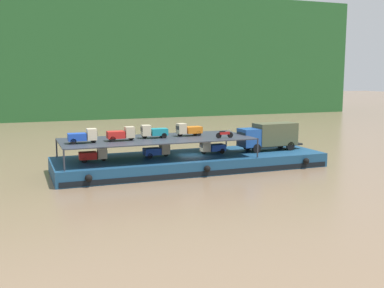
{
  "coord_description": "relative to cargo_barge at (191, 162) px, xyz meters",
  "views": [
    {
      "loc": [
        -17.4,
        -45.46,
        9.96
      ],
      "look_at": [
        0.11,
        0.0,
        2.7
      ],
      "focal_mm": 43.06,
      "sensor_mm": 36.0,
      "label": 1
    }
  ],
  "objects": [
    {
      "name": "ground_plane",
      "position": [
        0.0,
        0.02,
        -0.75
      ],
      "size": [
        400.0,
        400.0,
        0.0
      ],
      "primitive_type": "plane",
      "color": "#7F664C"
    },
    {
      "name": "hillside_far_bank",
      "position": [
        0.0,
        73.47,
        16.1
      ],
      "size": [
        135.96,
        30.06,
        29.92
      ],
      "color": "#235628",
      "rests_on": "ground"
    },
    {
      "name": "cargo_barge",
      "position": [
        0.0,
        0.0,
        0.0
      ],
      "size": [
        28.89,
        9.12,
        1.5
      ],
      "color": "navy",
      "rests_on": "ground"
    },
    {
      "name": "covered_lorry",
      "position": [
        9.46,
        -0.15,
        2.45
      ],
      "size": [
        7.91,
        2.5,
        3.1
      ],
      "color": "#1E4C99",
      "rests_on": "cargo_barge"
    },
    {
      "name": "cargo_rack",
      "position": [
        -3.8,
        0.02,
        2.69
      ],
      "size": [
        19.69,
        7.79,
        2.0
      ],
      "color": "#2D333D",
      "rests_on": "cargo_barge"
    },
    {
      "name": "mini_truck_lower_stern",
      "position": [
        -10.36,
        0.02,
        1.44
      ],
      "size": [
        2.79,
        1.28,
        1.38
      ],
      "color": "red",
      "rests_on": "cargo_barge"
    },
    {
      "name": "mini_truck_lower_aft",
      "position": [
        -3.74,
        0.2,
        1.44
      ],
      "size": [
        2.79,
        1.29,
        1.38
      ],
      "color": "#1E47B7",
      "rests_on": "cargo_barge"
    },
    {
      "name": "mini_truck_lower_mid",
      "position": [
        2.55,
        0.19,
        1.44
      ],
      "size": [
        2.75,
        1.21,
        1.38
      ],
      "color": "#1E47B7",
      "rests_on": "cargo_barge"
    },
    {
      "name": "mini_truck_upper_stern",
      "position": [
        -11.43,
        -0.71,
        3.44
      ],
      "size": [
        2.76,
        1.23,
        1.38
      ],
      "color": "#1E47B7",
      "rests_on": "cargo_rack"
    },
    {
      "name": "mini_truck_upper_mid",
      "position": [
        -7.61,
        -0.37,
        3.44
      ],
      "size": [
        2.75,
        1.22,
        1.38
      ],
      "color": "red",
      "rests_on": "cargo_rack"
    },
    {
      "name": "mini_truck_upper_fore",
      "position": [
        -4.01,
        0.4,
        3.44
      ],
      "size": [
        2.79,
        1.28,
        1.38
      ],
      "color": "teal",
      "rests_on": "cargo_rack"
    },
    {
      "name": "mini_truck_upper_bow",
      "position": [
        -0.01,
        0.72,
        3.44
      ],
      "size": [
        2.78,
        1.28,
        1.38
      ],
      "color": "orange",
      "rests_on": "cargo_rack"
    },
    {
      "name": "motorcycle_upper_port",
      "position": [
        2.83,
        -2.31,
        3.18
      ],
      "size": [
        1.9,
        0.55,
        0.87
      ],
      "color": "black",
      "rests_on": "cargo_rack"
    }
  ]
}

